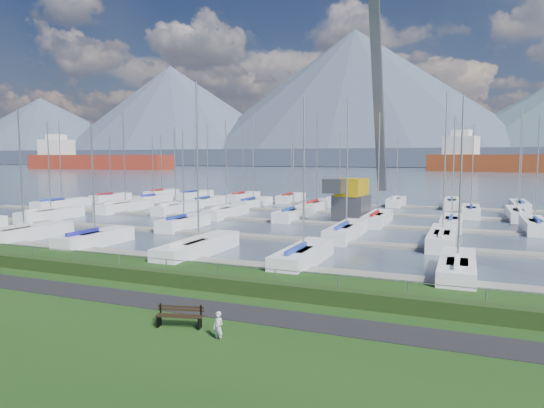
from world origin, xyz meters
The scene contains 13 objects.
path centered at (0.00, -3.00, 0.01)m, with size 160.00×2.00×0.04m, color black.
water centered at (0.00, 260.00, -0.40)m, with size 800.00×540.00×0.20m, color #445264.
hedge centered at (0.00, -0.40, 0.35)m, with size 80.00×0.70×0.70m, color #1F3212.
fence centered at (0.00, 0.00, 1.20)m, with size 0.04×0.04×80.00m, color gray.
foothill centered at (0.00, 330.00, 6.00)m, with size 900.00×80.00×12.00m, color #3A4255.
mountains centered at (7.35, 404.62, 46.68)m, with size 1190.00×360.00×115.00m.
docks centered at (0.00, 26.00, -0.22)m, with size 90.00×41.60×0.25m.
bench_right centered at (3.23, -5.35, 0.42)m, with size 1.85×0.84×0.85m.
person centered at (5.17, -5.89, 0.57)m, with size 0.42×0.27×1.14m, color silver.
crane centered at (2.54, 30.05, 5.33)m, with size 4.88×13.35×22.35m.
cargo_ship_west centered at (-178.09, 190.61, 3.73)m, with size 83.04×24.13×21.50m.
cargo_ship_mid centered at (36.62, 219.36, 3.63)m, with size 92.23×36.53×21.50m.
sailboat_fleet centered at (-1.85, 28.95, 5.37)m, with size 74.66×49.50×13.43m.
Camera 1 is at (13.13, -20.56, 6.42)m, focal length 32.00 mm.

